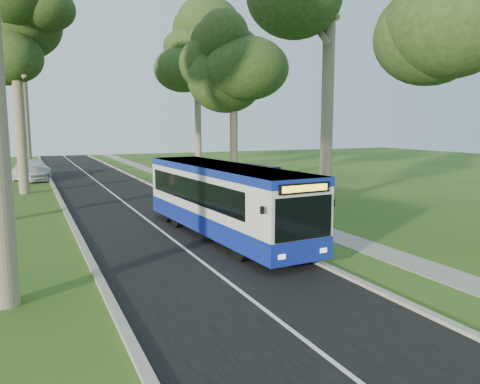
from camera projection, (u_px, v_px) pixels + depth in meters
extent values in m
plane|color=#2C5119|center=(260.00, 237.00, 19.78)|extent=(120.00, 120.00, 0.00)
cube|color=black|center=(128.00, 206.00, 27.32)|extent=(7.00, 100.00, 0.02)
cube|color=#9E9B93|center=(186.00, 201.00, 28.76)|extent=(0.25, 100.00, 0.12)
cube|color=#9E9B93|center=(65.00, 209.00, 25.87)|extent=(0.25, 100.00, 0.12)
cube|color=white|center=(128.00, 205.00, 27.32)|extent=(0.12, 100.00, 0.00)
cube|color=gray|center=(230.00, 198.00, 30.01)|extent=(1.50, 100.00, 0.02)
cube|color=silver|center=(223.00, 197.00, 19.57)|extent=(3.10, 11.50, 2.70)
cube|color=#102193|center=(223.00, 220.00, 19.71)|extent=(3.13, 11.53, 0.76)
cube|color=#102193|center=(223.00, 169.00, 19.40)|extent=(3.13, 11.53, 0.30)
cube|color=black|center=(294.00, 219.00, 14.42)|extent=(2.13, 0.19, 1.37)
cube|color=yellow|center=(295.00, 189.00, 14.25)|extent=(1.70, 0.13, 0.21)
cube|color=black|center=(292.00, 260.00, 14.67)|extent=(2.28, 0.27, 0.28)
cylinder|color=black|center=(234.00, 247.00, 16.14)|extent=(0.33, 1.00, 0.99)
cylinder|color=black|center=(287.00, 241.00, 17.02)|extent=(0.33, 1.00, 0.99)
cylinder|color=black|center=(176.00, 214.00, 22.28)|extent=(0.33, 1.00, 0.99)
cylinder|color=black|center=(217.00, 210.00, 23.16)|extent=(0.33, 1.00, 0.99)
cylinder|color=gray|center=(293.00, 212.00, 17.76)|extent=(0.09, 0.09, 2.83)
cube|color=#0D2E97|center=(293.00, 185.00, 17.62)|extent=(0.14, 0.39, 0.70)
cylinder|color=yellow|center=(292.00, 181.00, 17.58)|extent=(0.08, 0.24, 0.25)
cube|color=white|center=(293.00, 206.00, 17.73)|extent=(0.13, 0.34, 0.45)
cube|color=black|center=(273.00, 193.00, 23.99)|extent=(0.11, 0.11, 2.45)
cube|color=black|center=(251.00, 187.00, 26.24)|extent=(0.11, 0.11, 2.45)
cube|color=black|center=(252.00, 167.00, 24.68)|extent=(1.95, 3.15, 0.12)
cube|color=silver|center=(263.00, 188.00, 25.13)|extent=(0.33, 2.48, 1.96)
cube|color=black|center=(263.00, 194.00, 23.63)|extent=(1.04, 0.28, 2.15)
cube|color=white|center=(264.00, 194.00, 23.55)|extent=(0.83, 0.12, 1.91)
cube|color=black|center=(254.00, 204.00, 25.36)|extent=(0.58, 1.79, 0.06)
cylinder|color=black|center=(237.00, 203.00, 25.74)|extent=(0.47, 0.47, 0.84)
cylinder|color=black|center=(237.00, 195.00, 25.68)|extent=(0.50, 0.50, 0.05)
imported|color=silver|center=(28.00, 173.00, 38.94)|extent=(3.33, 4.58, 1.45)
imported|color=#A5A7AD|center=(33.00, 169.00, 41.71)|extent=(2.94, 5.17, 1.61)
cylinder|color=#7A6B56|center=(19.00, 113.00, 31.46)|extent=(0.67, 0.67, 10.99)
ellipsoid|color=#1F3B17|center=(13.00, 23.00, 30.63)|extent=(5.20, 5.20, 7.54)
cylinder|color=#7A6B56|center=(26.00, 111.00, 49.55)|extent=(0.71, 0.71, 12.40)
ellipsoid|color=#1F3B17|center=(21.00, 47.00, 48.62)|extent=(5.20, 5.20, 8.50)
cylinder|color=#7A6B56|center=(327.00, 98.00, 27.38)|extent=(0.72, 0.72, 12.55)
cylinder|color=#7A6B56|center=(234.00, 118.00, 38.03)|extent=(0.66, 0.66, 10.47)
ellipsoid|color=#1F3B17|center=(234.00, 48.00, 37.25)|extent=(5.20, 5.20, 7.18)
cylinder|color=#7A6B56|center=(198.00, 114.00, 49.24)|extent=(0.69, 0.69, 11.61)
ellipsoid|color=#1F3B17|center=(197.00, 54.00, 48.37)|extent=(5.20, 5.20, 7.96)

